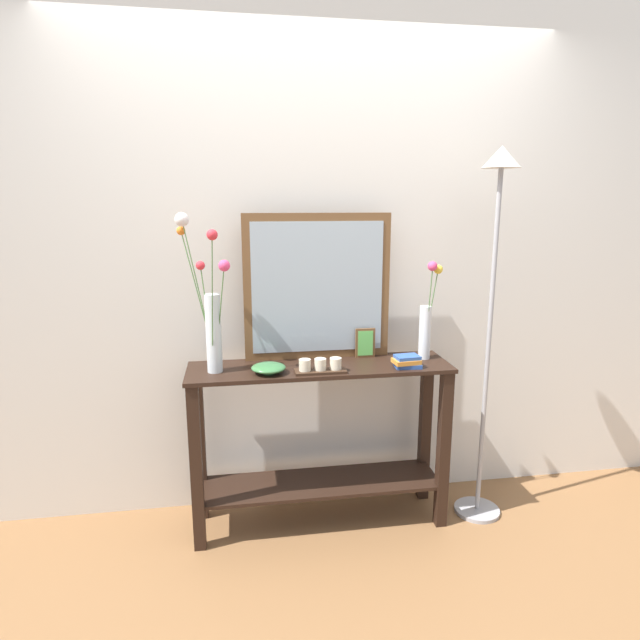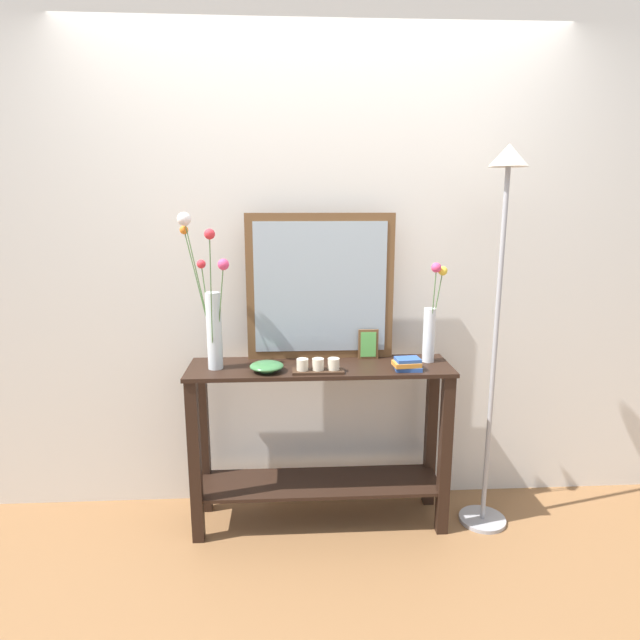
% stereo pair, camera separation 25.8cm
% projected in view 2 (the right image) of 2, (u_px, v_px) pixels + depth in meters
% --- Properties ---
extents(ground_plane, '(7.00, 6.00, 0.02)m').
position_uv_depth(ground_plane, '(320.00, 522.00, 2.82)').
color(ground_plane, brown).
extents(wall_back, '(6.40, 0.08, 2.70)m').
position_uv_depth(wall_back, '(317.00, 259.00, 2.81)').
color(wall_back, silver).
rests_on(wall_back, ground).
extents(console_table, '(1.30, 0.35, 0.85)m').
position_uv_depth(console_table, '(320.00, 430.00, 2.71)').
color(console_table, black).
rests_on(console_table, ground).
extents(mirror_leaning, '(0.74, 0.03, 0.74)m').
position_uv_depth(mirror_leaning, '(320.00, 287.00, 2.69)').
color(mirror_leaning, brown).
rests_on(mirror_leaning, console_table).
extents(tall_vase_left, '(0.24, 0.24, 0.74)m').
position_uv_depth(tall_vase_left, '(210.00, 308.00, 2.52)').
color(tall_vase_left, silver).
rests_on(tall_vase_left, console_table).
extents(vase_right, '(0.10, 0.10, 0.51)m').
position_uv_depth(vase_right, '(431.00, 324.00, 2.66)').
color(vase_right, silver).
rests_on(vase_right, console_table).
extents(candle_tray, '(0.24, 0.09, 0.07)m').
position_uv_depth(candle_tray, '(318.00, 367.00, 2.53)').
color(candle_tray, '#382316').
rests_on(candle_tray, console_table).
extents(picture_frame_small, '(0.10, 0.01, 0.15)m').
position_uv_depth(picture_frame_small, '(368.00, 344.00, 2.74)').
color(picture_frame_small, brown).
rests_on(picture_frame_small, console_table).
extents(decorative_bowl, '(0.16, 0.16, 0.05)m').
position_uv_depth(decorative_bowl, '(267.00, 366.00, 2.54)').
color(decorative_bowl, '#38703D').
rests_on(decorative_bowl, console_table).
extents(book_stack, '(0.14, 0.10, 0.06)m').
position_uv_depth(book_stack, '(407.00, 364.00, 2.56)').
color(book_stack, '#2D519E').
rests_on(book_stack, console_table).
extents(floor_lamp, '(0.24, 0.24, 1.90)m').
position_uv_depth(floor_lamp, '(500.00, 280.00, 2.53)').
color(floor_lamp, '#9E9EA3').
rests_on(floor_lamp, ground).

